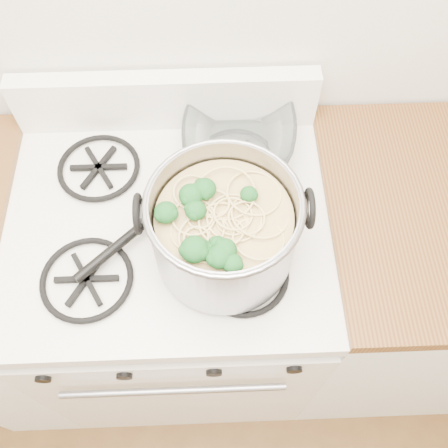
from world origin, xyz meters
TOP-DOWN VIEW (x-y plane):
  - gas_range at (0.00, 1.26)m, footprint 0.76×0.66m
  - counter_left at (-0.51, 1.26)m, footprint 0.25×0.65m
  - stock_pot at (0.13, 1.17)m, footprint 0.34×0.31m
  - spatula at (-0.00, 1.28)m, footprint 0.42×0.42m
  - glass_bowl at (0.18, 1.47)m, footprint 0.12×0.12m

SIDE VIEW (x-z plane):
  - gas_range at x=0.00m, z-range -0.03..0.90m
  - counter_left at x=-0.51m, z-range 0.00..0.92m
  - spatula at x=0.00m, z-range 0.92..0.95m
  - glass_bowl at x=0.18m, z-range 0.92..0.95m
  - stock_pot at x=0.13m, z-range 0.92..1.13m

